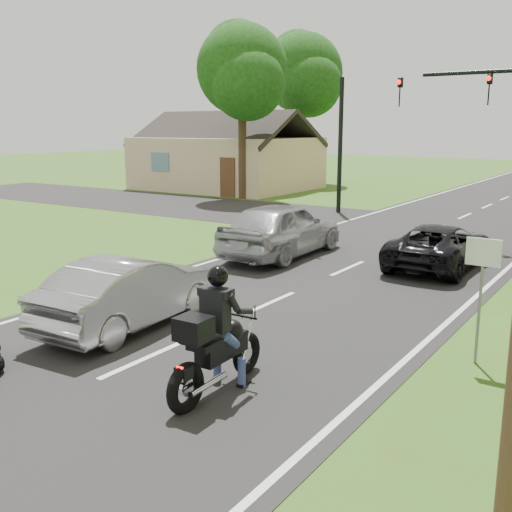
# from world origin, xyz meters

# --- Properties ---
(ground) EXTENTS (140.00, 140.00, 0.00)m
(ground) POSITION_xyz_m (0.00, 0.00, 0.00)
(ground) COLOR #3B5718
(ground) RESTS_ON ground
(road) EXTENTS (8.00, 100.00, 0.01)m
(road) POSITION_xyz_m (0.00, 10.00, 0.01)
(road) COLOR black
(road) RESTS_ON ground
(cross_road) EXTENTS (60.00, 7.00, 0.01)m
(cross_road) POSITION_xyz_m (0.00, 16.00, 0.01)
(cross_road) COLOR black
(cross_road) RESTS_ON ground
(motorcycle_rider) EXTENTS (0.64, 2.26, 1.95)m
(motorcycle_rider) POSITION_xyz_m (1.79, -0.32, 0.77)
(motorcycle_rider) COLOR black
(motorcycle_rider) RESTS_ON ground
(dark_suv) EXTENTS (2.04, 4.39, 1.22)m
(dark_suv) POSITION_xyz_m (2.05, 9.56, 0.62)
(dark_suv) COLOR black
(dark_suv) RESTS_ON road
(silver_sedan) EXTENTS (1.78, 4.31, 1.39)m
(silver_sedan) POSITION_xyz_m (-1.47, 1.20, 0.71)
(silver_sedan) COLOR #A8A8AD
(silver_sedan) RESTS_ON road
(silver_suv) EXTENTS (2.10, 4.98, 1.68)m
(silver_suv) POSITION_xyz_m (-2.40, 8.41, 0.85)
(silver_suv) COLOR #A5A6AD
(silver_suv) RESTS_ON road
(signal_pole_far) EXTENTS (0.20, 0.20, 6.00)m
(signal_pole_far) POSITION_xyz_m (-5.20, 18.00, 3.00)
(signal_pole_far) COLOR black
(signal_pole_far) RESTS_ON ground
(sign_white) EXTENTS (0.55, 0.07, 2.12)m
(sign_white) POSITION_xyz_m (4.70, 2.98, 1.60)
(sign_white) COLOR slate
(sign_white) RESTS_ON ground
(tree_left_near) EXTENTS (5.12, 4.96, 9.22)m
(tree_left_near) POSITION_xyz_m (-11.73, 19.78, 6.53)
(tree_left_near) COLOR #332316
(tree_left_near) RESTS_ON ground
(tree_left_far) EXTENTS (5.76, 5.58, 10.14)m
(tree_left_far) POSITION_xyz_m (-13.70, 29.76, 7.13)
(tree_left_far) COLOR #332316
(tree_left_far) RESTS_ON ground
(house) EXTENTS (10.20, 8.00, 4.84)m
(house) POSITION_xyz_m (-16.00, 24.00, 1.77)
(house) COLOR tan
(house) RESTS_ON ground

